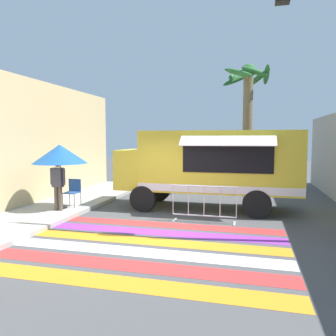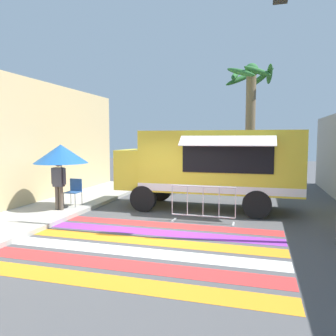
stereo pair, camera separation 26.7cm
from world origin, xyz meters
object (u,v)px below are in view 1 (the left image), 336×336
object	(u,v)px
palm_tree	(247,109)
vendor_person	(58,182)
traffic_signal_pole	(312,42)
folding_chair	(73,190)
food_truck	(206,163)
patio_umbrella	(60,154)
barricade_front	(204,204)

from	to	relation	value
palm_tree	vendor_person	bearing A→B (deg)	-134.02
traffic_signal_pole	folding_chair	size ratio (longest dim) A/B	7.46
food_truck	patio_umbrella	size ratio (longest dim) A/B	2.89
traffic_signal_pole	palm_tree	xyz separation A→B (m)	(-1.47, 7.00, -0.85)
patio_umbrella	vendor_person	bearing A→B (deg)	-72.94
patio_umbrella	folding_chair	distance (m)	1.35
palm_tree	barricade_front	bearing A→B (deg)	-100.56
palm_tree	food_truck	bearing A→B (deg)	-108.00
traffic_signal_pole	patio_umbrella	xyz separation A→B (m)	(-7.36, 1.31, -2.70)
traffic_signal_pole	barricade_front	size ratio (longest dim) A/B	3.65
traffic_signal_pole	palm_tree	size ratio (longest dim) A/B	1.19
food_truck	folding_chair	world-z (taller)	food_truck
traffic_signal_pole	palm_tree	distance (m)	7.20
food_truck	palm_tree	distance (m)	4.72
vendor_person	barricade_front	world-z (taller)	vendor_person
food_truck	folding_chair	bearing A→B (deg)	-164.67
traffic_signal_pole	barricade_front	distance (m)	4.96
folding_chair	barricade_front	size ratio (longest dim) A/B	0.49
folding_chair	traffic_signal_pole	bearing A→B (deg)	4.60
traffic_signal_pole	vendor_person	size ratio (longest dim) A/B	4.21
folding_chair	vendor_person	distance (m)	0.88
patio_umbrella	palm_tree	world-z (taller)	palm_tree
vendor_person	traffic_signal_pole	bearing A→B (deg)	-24.26
food_truck	barricade_front	xyz separation A→B (m)	(0.20, -1.89, -1.07)
barricade_front	palm_tree	world-z (taller)	palm_tree
traffic_signal_pole	patio_umbrella	bearing A→B (deg)	169.87
food_truck	patio_umbrella	xyz separation A→B (m)	(-4.59, -1.70, 0.33)
palm_tree	patio_umbrella	bearing A→B (deg)	-135.98
food_truck	traffic_signal_pole	world-z (taller)	traffic_signal_pole
folding_chair	palm_tree	distance (m)	8.33
barricade_front	palm_tree	bearing A→B (deg)	79.44
folding_chair	vendor_person	xyz separation A→B (m)	(-0.07, -0.80, 0.37)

